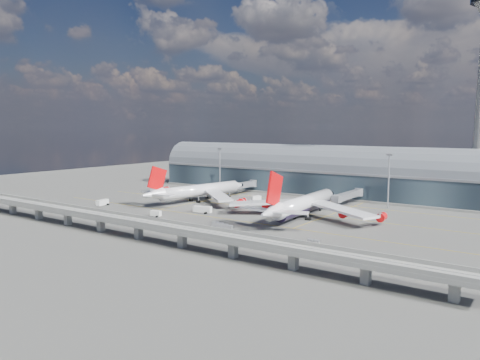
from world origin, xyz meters
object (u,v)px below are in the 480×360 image
Objects in this scene: floodlight_mast_right at (389,179)px; cargo_train_1 at (335,249)px; cargo_train_0 at (222,226)px; service_truck_4 at (256,199)px; service_truck_0 at (102,203)px; service_truck_1 at (156,214)px; cargo_train_2 at (313,242)px; service_truck_2 at (202,210)px; airliner_right at (303,205)px; service_truck_3 at (296,210)px; floodlight_mast_left at (220,168)px; airliner_left at (197,191)px; service_truck_5 at (211,196)px.

cargo_train_1 is (11.66, -86.45, -12.88)m from floodlight_mast_right.
service_truck_4 is at bearing 6.73° from cargo_train_0.
service_truck_0 reaches higher than service_truck_4.
cargo_train_0 is 1.75× the size of cargo_train_1.
cargo_train_2 is at bearing -106.92° from service_truck_1.
service_truck_0 is 53.86m from service_truck_2.
airliner_right reaches higher than service_truck_2.
cargo_train_0 is 2.52× the size of cargo_train_2.
floodlight_mast_left is at bearing 176.74° from service_truck_3.
service_truck_0 is at bearing -120.05° from airliner_left.
airliner_right is (78.96, -45.58, -7.78)m from floodlight_mast_left.
floodlight_mast_right is 5.25× the size of service_truck_1.
floodlight_mast_left is 3.46× the size of service_truck_0.
service_truck_3 reaches higher than service_truck_1.
service_truck_3 is at bearing 31.98° from cargo_train_2.
floodlight_mast_left is 5.25× the size of service_truck_1.
service_truck_5 is (-1.26, 12.96, -4.41)m from airliner_left.
service_truck_2 is 1.49× the size of service_truck_5.
floodlight_mast_left reaches higher than service_truck_4.
cargo_train_1 is at bearing -82.32° from floodlight_mast_right.
floodlight_mast_left is at bearing 177.95° from service_truck_4.
service_truck_4 is 98.99m from cargo_train_1.
service_truck_4 reaches higher than cargo_train_0.
service_truck_5 is (-58.75, 13.02, -0.18)m from service_truck_3.
service_truck_3 is (34.77, 22.78, -0.05)m from service_truck_2.
floodlight_mast_left reaches higher than service_truck_3.
service_truck_0 is at bearing 69.08° from cargo_train_0.
airliner_right is at bearing -114.78° from floodlight_mast_right.
floodlight_mast_right reaches higher than service_truck_0.
service_truck_1 reaches higher than cargo_train_1.
airliner_right is 12.77× the size of service_truck_4.
service_truck_1 is 20.97m from service_truck_2.
cargo_train_0 is (49.50, -43.27, -4.76)m from airliner_left.
service_truck_4 is at bearing 56.05° from cargo_train_1.
service_truck_1 is (26.10, -78.33, -12.31)m from floodlight_mast_left.
service_truck_2 is 1.57× the size of service_truck_4.
airliner_right is 10.66× the size of service_truck_3.
service_truck_4 is at bearing -57.30° from service_truck_5.
service_truck_1 is at bearing -144.33° from service_truck_5.
service_truck_2 is (52.24, 13.09, 0.07)m from service_truck_0.
floodlight_mast_right is at bearing 16.15° from cargo_train_1.
service_truck_1 is at bearing -133.33° from floodlight_mast_right.
service_truck_5 reaches higher than cargo_train_1.
service_truck_5 reaches higher than cargo_train_0.
cargo_train_2 is at bearing -19.69° from service_truck_4.
cargo_train_0 is at bearing 91.75° from cargo_train_1.
service_truck_4 is (12.49, 58.65, 0.16)m from service_truck_1.
service_truck_3 is 37.64m from service_truck_4.
cargo_train_2 is (102.34, -82.67, -12.82)m from floodlight_mast_left.
service_truck_3 is 60.18m from service_truck_5.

